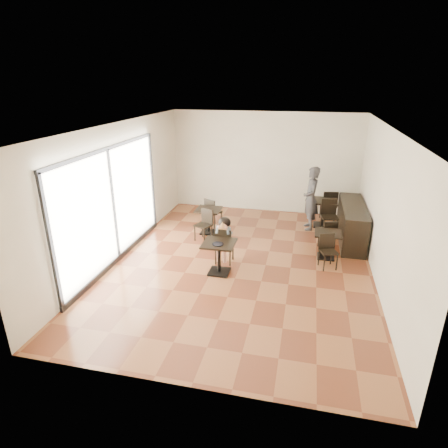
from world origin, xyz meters
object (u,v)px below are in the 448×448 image
(child_table, at_px, (219,258))
(child_chair, at_px, (224,245))
(child, at_px, (224,240))
(cafe_table_left, at_px, (209,221))
(chair_back_a, at_px, (328,205))
(chair_back_b, at_px, (329,217))
(cafe_table_mid, at_px, (327,245))
(chair_mid_b, at_px, (329,252))
(adult_patron, at_px, (311,199))
(chair_left_a, at_px, (213,212))
(chair_mid_a, at_px, (327,234))
(chair_left_b, at_px, (203,225))
(cafe_table_back, at_px, (323,213))

(child_table, bearing_deg, child_chair, 90.00)
(child, height_order, cafe_table_left, child)
(chair_back_a, height_order, chair_back_b, same)
(child, xyz_separation_m, cafe_table_mid, (2.39, 0.80, -0.23))
(cafe_table_mid, xyz_separation_m, chair_mid_b, (0.02, -0.55, 0.07))
(adult_patron, xyz_separation_m, chair_left_a, (-2.78, -0.43, -0.49))
(cafe_table_left, height_order, chair_mid_a, chair_mid_a)
(chair_mid_a, bearing_deg, chair_back_b, -116.60)
(child_chair, bearing_deg, chair_back_b, -135.83)
(child, distance_m, chair_mid_a, 2.76)
(chair_back_b, bearing_deg, cafe_table_mid, -104.02)
(cafe_table_left, relative_size, chair_left_b, 0.83)
(chair_mid_b, bearing_deg, cafe_table_left, 133.87)
(cafe_table_left, xyz_separation_m, chair_back_a, (3.34, 1.83, 0.12))
(cafe_table_left, xyz_separation_m, chair_mid_a, (3.25, -0.34, 0.04))
(child_table, relative_size, cafe_table_back, 0.93)
(chair_left_a, bearing_deg, cafe_table_left, 113.65)
(child_table, bearing_deg, chair_back_a, 58.54)
(child, height_order, chair_left_a, child)
(adult_patron, relative_size, cafe_table_back, 2.29)
(cafe_table_left, bearing_deg, chair_mid_b, -23.89)
(adult_patron, xyz_separation_m, cafe_table_back, (0.39, 0.30, -0.52))
(child_chair, xyz_separation_m, adult_patron, (1.94, 2.67, 0.47))
(child, xyz_separation_m, chair_mid_b, (2.41, 0.25, -0.17))
(cafe_table_mid, bearing_deg, chair_mid_b, -88.20)
(child_chair, distance_m, chair_left_a, 2.39)
(adult_patron, relative_size, cafe_table_left, 2.56)
(child, relative_size, adult_patron, 0.62)
(child_table, distance_m, chair_back_b, 3.87)
(child, bearing_deg, child_chair, 0.00)
(chair_mid_b, bearing_deg, chair_mid_a, 67.76)
(adult_patron, xyz_separation_m, cafe_table_mid, (0.45, -1.87, -0.59))
(child_table, height_order, adult_patron, adult_patron)
(child_chair, distance_m, cafe_table_left, 1.89)
(child_chair, relative_size, chair_back_a, 0.93)
(chair_mid_a, bearing_deg, chair_left_b, -18.56)
(adult_patron, bearing_deg, child_chair, -46.50)
(child_table, distance_m, chair_back_a, 4.77)
(child_chair, height_order, chair_left_a, child_chair)
(cafe_table_back, distance_m, chair_left_b, 3.66)
(chair_back_a, bearing_deg, chair_back_b, 79.47)
(chair_mid_b, bearing_deg, cafe_table_mid, 69.56)
(child_table, bearing_deg, adult_patron, 58.96)
(chair_mid_a, bearing_deg, child_table, 16.00)
(cafe_table_left, bearing_deg, adult_patron, 19.40)
(child_table, distance_m, chair_mid_b, 2.54)
(cafe_table_left, bearing_deg, chair_mid_a, -5.98)
(child_chair, distance_m, child, 0.12)
(adult_patron, bearing_deg, chair_mid_a, 9.10)
(cafe_table_mid, height_order, chair_back_b, chair_back_b)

